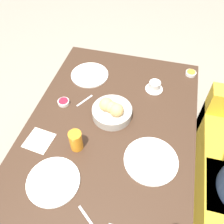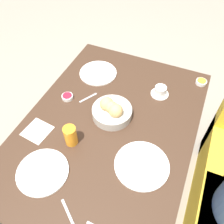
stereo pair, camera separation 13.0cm
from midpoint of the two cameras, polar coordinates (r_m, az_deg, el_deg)
ground_plane at (r=1.92m, az=1.48°, el=-16.45°), size 10.00×10.00×0.00m
dining_table at (r=1.36m, az=2.01°, el=-5.75°), size 1.26×0.90×0.73m
bread_basket at (r=1.29m, az=2.84°, el=0.18°), size 0.22×0.22×0.12m
plate_near_left at (r=1.57m, az=-0.97°, el=9.25°), size 0.24×0.24×0.01m
plate_near_right at (r=1.16m, az=-13.23°, el=-14.05°), size 0.24×0.24×0.01m
plate_far_center at (r=1.17m, az=10.43°, el=-12.68°), size 0.26×0.26×0.01m
juice_glass at (r=1.18m, az=-6.86°, el=-5.85°), size 0.06×0.06×0.11m
coffee_cup at (r=1.46m, az=14.04°, el=4.73°), size 0.11×0.11×0.06m
jam_bowl_berry at (r=1.42m, az=-8.11°, el=3.51°), size 0.07×0.07×0.02m
jam_bowl_honey at (r=1.62m, az=22.88°, el=6.56°), size 0.07×0.07×0.02m
knife_silver at (r=1.07m, az=-6.46°, el=-23.97°), size 0.10×0.13×0.00m
spoon_coffee at (r=1.41m, az=-3.14°, el=3.31°), size 0.11×0.07×0.00m
napkin at (r=1.30m, az=-14.84°, el=-4.61°), size 0.14×0.14×0.00m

